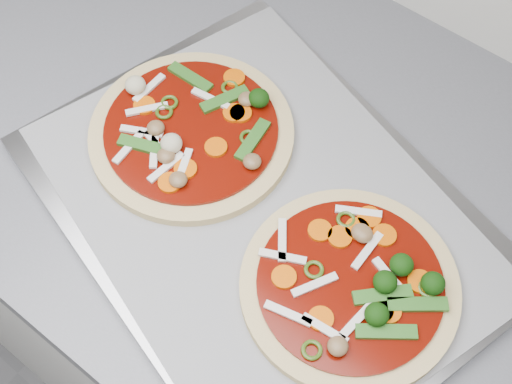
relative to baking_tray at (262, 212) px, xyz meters
The scene contains 6 objects.
base_cabinet 0.50m from the baking_tray, 27.14° to the left, with size 3.60×0.60×0.86m, color silver.
countertop 0.14m from the baking_tray, 27.14° to the left, with size 3.60×0.60×0.04m, color slate.
baking_tray is the anchor object (origin of this frame).
parchment 0.01m from the baking_tray, ahead, with size 0.48×0.35×0.00m, color gray.
pizza_left 0.12m from the baking_tray, 168.66° to the left, with size 0.25×0.25×0.04m.
pizza_right 0.13m from the baking_tray, ahead, with size 0.23×0.23×0.04m.
Camera 1 is at (0.11, 0.94, 1.58)m, focal length 50.00 mm.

